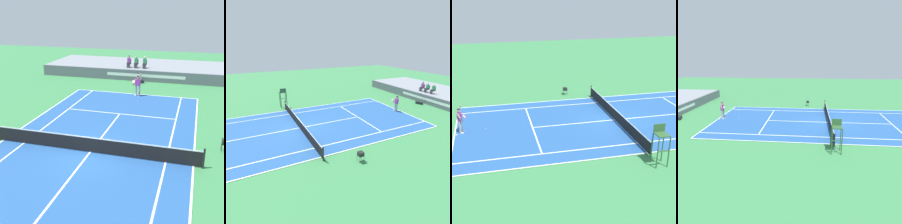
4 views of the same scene
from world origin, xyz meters
The scene contains 11 objects.
ground_plane centered at (0.00, 0.00, 0.00)m, with size 80.00×80.00×0.00m, color #387F47.
court centered at (0.00, 0.00, 0.01)m, with size 11.08×23.88×0.03m.
net centered at (0.00, 0.00, 0.52)m, with size 11.98×0.10×1.07m.
barrier_wall centered at (0.00, 16.94, 0.58)m, with size 23.75×0.25×1.16m.
bleacher_platform centered at (0.00, 20.88, 0.58)m, with size 23.75×7.63×1.16m, color gray.
spectator_seated_0 centered at (-2.10, 18.19, 1.77)m, with size 0.44×0.60×1.27m.
spectator_seated_1 centered at (-1.28, 18.19, 1.77)m, with size 0.44×0.60×1.27m.
spectator_seated_2 centered at (-0.34, 18.19, 1.77)m, with size 0.44×0.60×1.27m.
tennis_player centered at (0.30, 11.43, 0.99)m, with size 0.81×0.62×2.08m.
tennis_ball centered at (0.64, 9.76, 0.03)m, with size 0.07×0.07×0.07m, color #D1E533.
equipment_bag centered at (-0.42, 16.05, 0.16)m, with size 0.96×0.60×0.32m.
Camera 1 is at (5.22, -13.61, 7.58)m, focal length 47.57 mm.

